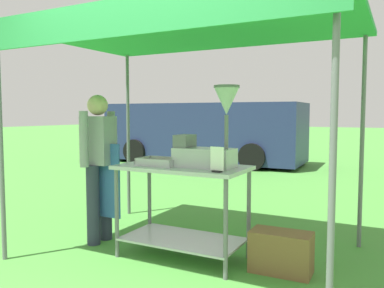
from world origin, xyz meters
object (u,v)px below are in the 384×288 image
at_px(stall_canopy, 187,34).
at_px(donut_cart, 182,193).
at_px(donut_fryer, 209,140).
at_px(menu_sign, 217,162).
at_px(donut_tray, 159,163).
at_px(vendor, 99,160).
at_px(van_navy, 203,132).
at_px(supply_crate, 281,252).

height_order(stall_canopy, donut_cart, stall_canopy).
distance_m(donut_fryer, menu_sign, 0.34).
height_order(donut_tray, vendor, vendor).
distance_m(donut_tray, vendor, 0.82).
xyz_separation_m(donut_tray, van_navy, (-2.93, 6.95, -0.05)).
distance_m(stall_canopy, vendor, 1.64).
relative_size(stall_canopy, van_navy, 0.57).
height_order(donut_fryer, van_navy, van_navy).
xyz_separation_m(donut_fryer, van_navy, (-3.43, 6.88, -0.29)).
relative_size(stall_canopy, donut_cart, 2.56).
bearing_deg(donut_tray, menu_sign, -12.92).
distance_m(menu_sign, vendor, 1.53).
relative_size(stall_canopy, supply_crate, 5.94).
bearing_deg(stall_canopy, donut_cart, -90.00).
height_order(stall_canopy, vendor, stall_canopy).
distance_m(vendor, supply_crate, 2.12).
xyz_separation_m(vendor, van_navy, (-2.11, 6.88, -0.02)).
bearing_deg(donut_cart, supply_crate, 4.97).
distance_m(stall_canopy, donut_cart, 1.54).
bearing_deg(donut_tray, vendor, 174.78).
xyz_separation_m(donut_tray, donut_fryer, (0.50, 0.08, 0.24)).
relative_size(donut_cart, donut_fryer, 1.66).
xyz_separation_m(donut_cart, menu_sign, (0.47, -0.23, 0.36)).
bearing_deg(van_navy, menu_sign, -63.04).
xyz_separation_m(donut_tray, vendor, (-0.82, 0.07, -0.03)).
bearing_deg(stall_canopy, vendor, -174.45).
relative_size(stall_canopy, vendor, 1.99).
bearing_deg(donut_tray, stall_canopy, 39.04).
xyz_separation_m(donut_tray, supply_crate, (1.17, 0.16, -0.75)).
distance_m(donut_tray, supply_crate, 1.40).
bearing_deg(vendor, donut_cart, 0.13).
xyz_separation_m(donut_cart, vendor, (-1.03, -0.00, 0.27)).
bearing_deg(menu_sign, van_navy, 116.96).
bearing_deg(vendor, supply_crate, 2.45).
bearing_deg(vendor, stall_canopy, 5.55).
relative_size(donut_tray, supply_crate, 0.74).
bearing_deg(donut_cart, stall_canopy, 90.00).
bearing_deg(donut_tray, van_navy, 112.85).
xyz_separation_m(donut_tray, menu_sign, (0.69, -0.16, 0.07)).
bearing_deg(vendor, menu_sign, -8.77).
height_order(donut_tray, donut_fryer, donut_fryer).
height_order(supply_crate, van_navy, van_navy).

